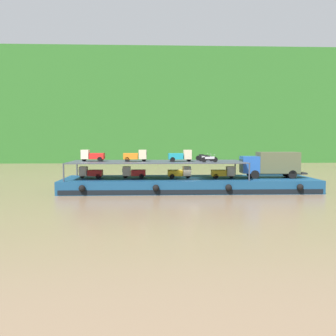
# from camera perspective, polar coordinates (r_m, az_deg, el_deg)

# --- Properties ---
(ground_plane) EXTENTS (400.00, 400.00, 0.00)m
(ground_plane) POSITION_cam_1_polar(r_m,az_deg,el_deg) (44.63, 3.20, -3.45)
(ground_plane) COLOR #7F664C
(hillside_far_bank) EXTENTS (143.84, 39.28, 31.53)m
(hillside_far_bank) POSITION_cam_1_polar(r_m,az_deg,el_deg) (117.50, -0.23, 9.98)
(hillside_far_bank) COLOR #286023
(hillside_far_bank) RESTS_ON ground
(cargo_barge) EXTENTS (29.77, 8.66, 1.50)m
(cargo_barge) POSITION_cam_1_polar(r_m,az_deg,el_deg) (44.51, 3.20, -2.50)
(cargo_barge) COLOR navy
(cargo_barge) RESTS_ON ground
(covered_lorry) EXTENTS (7.89, 2.40, 3.10)m
(covered_lorry) POSITION_cam_1_polar(r_m,az_deg,el_deg) (46.04, 15.62, 0.63)
(covered_lorry) COLOR #1E4C99
(covered_lorry) RESTS_ON cargo_barge
(cargo_rack) EXTENTS (20.57, 7.27, 2.00)m
(cargo_rack) POSITION_cam_1_polar(r_m,az_deg,el_deg) (44.10, -1.71, 0.95)
(cargo_rack) COLOR #383D47
(cargo_rack) RESTS_ON cargo_barge
(mini_truck_lower_stern) EXTENTS (2.75, 1.22, 1.38)m
(mini_truck_lower_stern) POSITION_cam_1_polar(r_m,az_deg,el_deg) (45.01, -11.85, -0.66)
(mini_truck_lower_stern) COLOR red
(mini_truck_lower_stern) RESTS_ON cargo_barge
(mini_truck_lower_aft) EXTENTS (2.74, 1.20, 1.38)m
(mini_truck_lower_aft) POSITION_cam_1_polar(r_m,az_deg,el_deg) (44.38, -5.31, -0.66)
(mini_truck_lower_aft) COLOR red
(mini_truck_lower_aft) RESTS_ON cargo_barge
(mini_truck_lower_mid) EXTENTS (2.77, 1.25, 1.38)m
(mini_truck_lower_mid) POSITION_cam_1_polar(r_m,az_deg,el_deg) (44.06, 1.82, -0.68)
(mini_truck_lower_mid) COLOR gold
(mini_truck_lower_mid) RESTS_ON cargo_barge
(mini_truck_lower_fore) EXTENTS (2.75, 1.22, 1.38)m
(mini_truck_lower_fore) POSITION_cam_1_polar(r_m,az_deg,el_deg) (44.54, 8.52, -0.67)
(mini_truck_lower_fore) COLOR gold
(mini_truck_lower_fore) RESTS_ON cargo_barge
(mini_truck_upper_stern) EXTENTS (2.77, 1.25, 1.38)m
(mini_truck_upper_stern) POSITION_cam_1_polar(r_m,az_deg,el_deg) (44.95, -11.57, 1.89)
(mini_truck_upper_stern) COLOR red
(mini_truck_upper_stern) RESTS_ON cargo_rack
(mini_truck_upper_mid) EXTENTS (2.76, 1.23, 1.38)m
(mini_truck_upper_mid) POSITION_cam_1_polar(r_m,az_deg,el_deg) (43.98, -5.01, 1.91)
(mini_truck_upper_mid) COLOR orange
(mini_truck_upper_mid) RESTS_ON cargo_rack
(mini_truck_upper_fore) EXTENTS (2.78, 1.26, 1.38)m
(mini_truck_upper_fore) POSITION_cam_1_polar(r_m,az_deg,el_deg) (43.57, 1.93, 1.90)
(mini_truck_upper_fore) COLOR teal
(mini_truck_upper_fore) RESTS_ON cargo_rack
(motorcycle_upper_port) EXTENTS (1.90, 0.55, 0.87)m
(motorcycle_upper_port) POSITION_cam_1_polar(r_m,az_deg,el_deg) (42.38, 6.41, 1.46)
(motorcycle_upper_port) COLOR black
(motorcycle_upper_port) RESTS_ON cargo_rack
(motorcycle_upper_centre) EXTENTS (1.90, 0.55, 0.87)m
(motorcycle_upper_centre) POSITION_cam_1_polar(r_m,az_deg,el_deg) (44.52, 5.88, 1.60)
(motorcycle_upper_centre) COLOR black
(motorcycle_upper_centre) RESTS_ON cargo_rack
(motorcycle_upper_stbd) EXTENTS (1.90, 0.55, 0.87)m
(motorcycle_upper_stbd) POSITION_cam_1_polar(r_m,az_deg,el_deg) (46.67, 5.43, 1.72)
(motorcycle_upper_stbd) COLOR black
(motorcycle_upper_stbd) RESTS_ON cargo_rack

